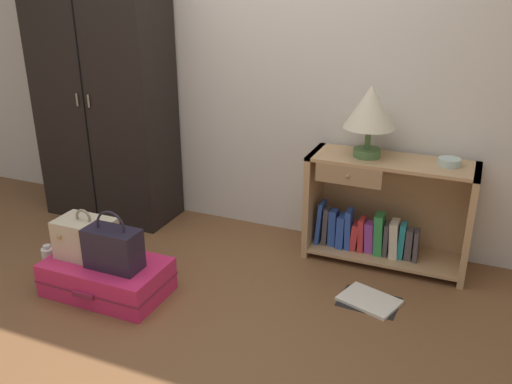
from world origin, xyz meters
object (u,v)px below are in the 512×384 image
at_px(bookshelf, 382,213).
at_px(table_lamp, 370,109).
at_px(bowl, 449,162).
at_px(open_book_on_floor, 369,301).
at_px(wardrobe, 104,94).
at_px(bottle, 49,260).
at_px(suitcase_large, 107,277).
at_px(handbag, 113,248).
at_px(train_case, 86,238).

height_order(bookshelf, table_lamp, table_lamp).
distance_m(bookshelf, bowl, 0.54).
height_order(bowl, open_book_on_floor, bowl).
distance_m(wardrobe, open_book_on_floor, 2.39).
height_order(wardrobe, bowl, wardrobe).
height_order(wardrobe, bottle, wardrobe).
relative_size(table_lamp, suitcase_large, 0.62).
xyz_separation_m(wardrobe, bowl, (2.45, 0.06, -0.22)).
bearing_deg(wardrobe, suitcase_large, -55.59).
bearing_deg(wardrobe, bottle, -78.44).
height_order(table_lamp, handbag, table_lamp).
distance_m(table_lamp, handbag, 1.73).
xyz_separation_m(suitcase_large, train_case, (-0.14, 0.02, 0.22)).
bearing_deg(bottle, suitcase_large, -5.11).
relative_size(bookshelf, bowl, 7.78).
relative_size(suitcase_large, bottle, 3.72).
distance_m(wardrobe, suitcase_large, 1.47).
relative_size(table_lamp, train_case, 1.33).
bearing_deg(suitcase_large, bowl, 30.66).
bearing_deg(bowl, open_book_on_floor, -119.52).
relative_size(wardrobe, suitcase_large, 2.64).
xyz_separation_m(table_lamp, train_case, (-1.42, -1.01, -0.69)).
bearing_deg(open_book_on_floor, table_lamp, 109.29).
bearing_deg(bottle, train_case, -4.23).
bearing_deg(table_lamp, handbag, -138.31).
distance_m(handbag, bottle, 0.63).
relative_size(suitcase_large, handbag, 2.03).
bearing_deg(bottle, table_lamp, 29.21).
distance_m(train_case, handbag, 0.23).
bearing_deg(suitcase_large, open_book_on_floor, 19.04).
bearing_deg(wardrobe, open_book_on_floor, -12.80).
distance_m(bowl, train_case, 2.21).
bearing_deg(bottle, wardrobe, 101.56).
xyz_separation_m(wardrobe, suitcase_large, (0.68, -0.99, -0.85)).
xyz_separation_m(bookshelf, bowl, (0.36, 0.01, 0.40)).
height_order(bookshelf, open_book_on_floor, bookshelf).
height_order(bowl, train_case, bowl).
bearing_deg(open_book_on_floor, suitcase_large, -160.96).
distance_m(bookshelf, table_lamp, 0.69).
distance_m(suitcase_large, train_case, 0.26).
bearing_deg(handbag, bowl, 32.69).
height_order(table_lamp, train_case, table_lamp).
distance_m(bookshelf, train_case, 1.85).
height_order(bowl, bottle, bowl).
distance_m(bookshelf, bottle, 2.15).
distance_m(wardrobe, bookshelf, 2.17).
height_order(handbag, open_book_on_floor, handbag).
bearing_deg(handbag, table_lamp, 41.69).
relative_size(bowl, open_book_on_floor, 0.35).
distance_m(wardrobe, bowl, 2.46).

